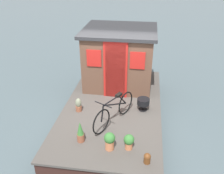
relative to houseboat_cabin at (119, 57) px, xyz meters
The scene contains 10 objects.
ground_plane 2.08m from the houseboat_cabin, behind, with size 60.00×60.00×0.00m, color #4C5B60.
houseboat_deck 1.91m from the houseboat_cabin, behind, with size 5.19×2.81×0.50m.
houseboat_cabin is the anchor object (origin of this frame).
bicycle 2.43m from the houseboat_cabin, behind, with size 1.56×0.86×0.79m.
potted_plant_fern 3.45m from the houseboat_cabin, 169.26° to the right, with size 0.24×0.24×0.38m.
potted_plant_lavender 3.34m from the houseboat_cabin, behind, with size 0.18×0.18×0.55m.
potted_plant_succulent 2.29m from the houseboat_cabin, 154.80° to the left, with size 0.17×0.17×0.40m.
potted_plant_sage 3.47m from the houseboat_cabin, behind, with size 0.25×0.25×0.44m.
charcoal_grill 1.99m from the houseboat_cabin, 151.33° to the right, with size 0.35×0.35×0.36m.
mooring_bollard 3.93m from the houseboat_cabin, 164.08° to the right, with size 0.15×0.15×0.24m.
Camera 1 is at (-6.20, -0.89, 4.41)m, focal length 39.58 mm.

